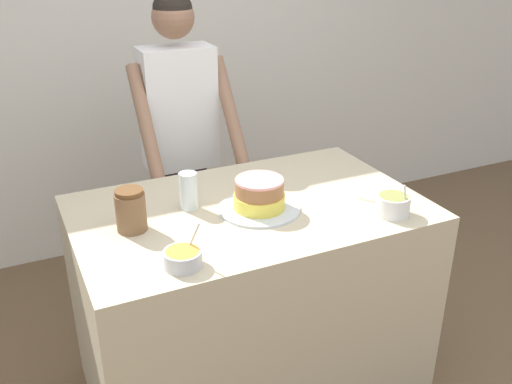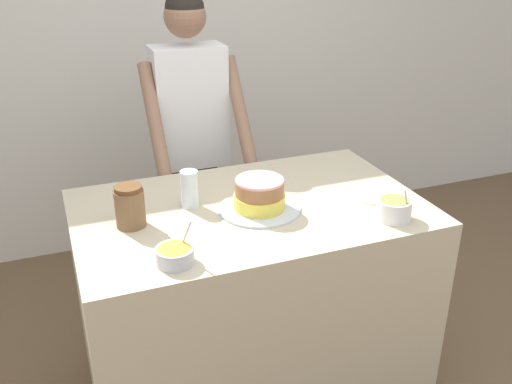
% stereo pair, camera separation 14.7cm
% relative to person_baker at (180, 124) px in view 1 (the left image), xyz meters
% --- Properties ---
extents(wall_back, '(10.00, 0.05, 2.60)m').
position_rel_person_baker_xyz_m(wall_back, '(0.03, 0.82, 0.23)').
color(wall_back, silver).
rests_on(wall_back, ground_plane).
extents(counter, '(1.44, 0.90, 0.94)m').
position_rel_person_baker_xyz_m(counter, '(0.03, -0.81, -0.59)').
color(counter, '#C6B793').
rests_on(counter, ground_plane).
extents(person_baker, '(0.50, 0.47, 1.74)m').
position_rel_person_baker_xyz_m(person_baker, '(0.00, 0.00, 0.00)').
color(person_baker, '#2D2D38').
rests_on(person_baker, ground_plane).
extents(cake, '(0.34, 0.34, 0.14)m').
position_rel_person_baker_xyz_m(cake, '(0.05, -0.85, -0.06)').
color(cake, silver).
rests_on(cake, counter).
extents(frosting_bowl_olive, '(0.14, 0.14, 0.15)m').
position_rel_person_baker_xyz_m(frosting_bowl_olive, '(0.52, -1.12, -0.08)').
color(frosting_bowl_olive, white).
rests_on(frosting_bowl_olive, counter).
extents(frosting_bowl_orange, '(0.13, 0.13, 0.16)m').
position_rel_person_baker_xyz_m(frosting_bowl_orange, '(-0.37, -1.13, -0.09)').
color(frosting_bowl_orange, silver).
rests_on(frosting_bowl_orange, counter).
extents(drinking_glass, '(0.07, 0.07, 0.16)m').
position_rel_person_baker_xyz_m(drinking_glass, '(-0.20, -0.72, -0.04)').
color(drinking_glass, silver).
rests_on(drinking_glass, counter).
extents(ceramic_plate, '(0.23, 0.23, 0.01)m').
position_rel_person_baker_xyz_m(ceramic_plate, '(0.59, -0.91, -0.12)').
color(ceramic_plate, white).
rests_on(ceramic_plate, counter).
extents(stoneware_jar, '(0.12, 0.12, 0.17)m').
position_rel_person_baker_xyz_m(stoneware_jar, '(-0.46, -0.80, -0.04)').
color(stoneware_jar, brown).
rests_on(stoneware_jar, counter).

